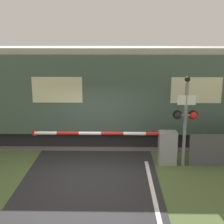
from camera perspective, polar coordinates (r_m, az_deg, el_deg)
ground_plane at (r=10.13m, az=-3.75°, el=-11.22°), size 80.00×80.00×0.00m
track_bed at (r=13.48m, az=-2.47°, el=-4.67°), size 36.00×3.20×0.13m
train at (r=13.17m, az=-8.80°, el=3.48°), size 18.71×2.78×3.85m
crossing_barrier at (r=10.75m, az=8.27°, el=-6.07°), size 4.91×0.44×1.17m
signal_post at (r=10.43m, az=13.29°, el=-0.75°), size 0.81×0.26×3.03m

